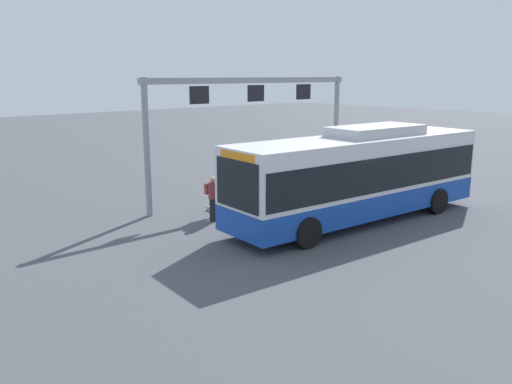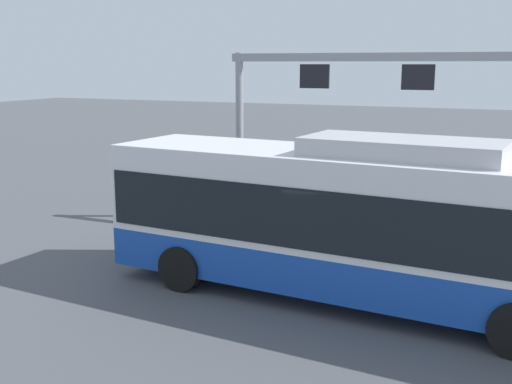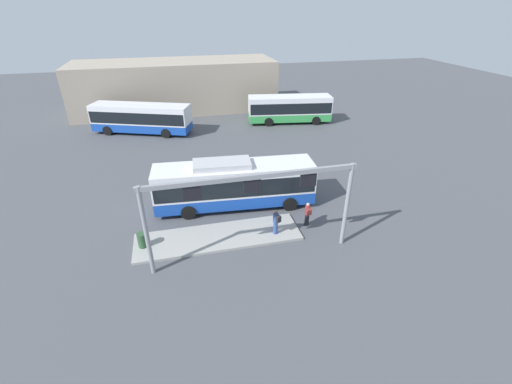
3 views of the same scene
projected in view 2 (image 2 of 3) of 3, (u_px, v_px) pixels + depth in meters
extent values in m
plane|color=#4C4F54|center=(357.00, 301.00, 13.09)|extent=(120.00, 120.00, 0.00)
cube|color=#9E9E99|center=(461.00, 260.00, 15.56)|extent=(10.00, 2.80, 0.16)
cube|color=#1947AD|center=(358.00, 266.00, 12.93)|extent=(11.01, 3.33, 0.85)
cube|color=silver|center=(360.00, 201.00, 12.65)|extent=(11.01, 3.33, 1.90)
cube|color=black|center=(360.00, 210.00, 12.69)|extent=(10.79, 3.36, 1.20)
cube|color=black|center=(146.00, 182.00, 15.19)|extent=(0.20, 2.12, 1.50)
cube|color=#B7B7BC|center=(403.00, 148.00, 12.05)|extent=(3.92, 2.04, 0.36)
cube|color=orange|center=(147.00, 147.00, 14.99)|extent=(0.26, 1.75, 0.28)
cylinder|color=black|center=(181.00, 268.00, 13.63)|extent=(1.02, 0.38, 1.00)
cylinder|color=black|center=(236.00, 241.00, 15.70)|extent=(1.02, 0.38, 1.00)
cylinder|color=#334C8C|center=(334.00, 221.00, 17.32)|extent=(0.37, 0.37, 0.85)
cylinder|color=#334C8C|center=(335.00, 196.00, 17.18)|extent=(0.45, 0.45, 0.60)
sphere|color=brown|center=(335.00, 181.00, 17.10)|extent=(0.22, 0.22, 0.22)
cube|color=#26262D|center=(334.00, 193.00, 17.43)|extent=(0.33, 0.27, 0.40)
cylinder|color=black|center=(251.00, 224.00, 17.73)|extent=(0.28, 0.28, 0.85)
cylinder|color=maroon|center=(251.00, 199.00, 17.58)|extent=(0.34, 0.34, 0.60)
sphere|color=tan|center=(251.00, 184.00, 17.50)|extent=(0.22, 0.22, 0.22)
cube|color=maroon|center=(255.00, 196.00, 17.81)|extent=(0.28, 0.18, 0.40)
cylinder|color=gray|center=(240.00, 137.00, 19.82)|extent=(0.24, 0.24, 5.20)
cube|color=gray|center=(419.00, 57.00, 17.17)|extent=(11.32, 0.20, 0.24)
cube|color=black|center=(418.00, 77.00, 17.28)|extent=(0.90, 0.08, 0.70)
cube|color=black|center=(315.00, 76.00, 18.46)|extent=(0.90, 0.08, 0.70)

